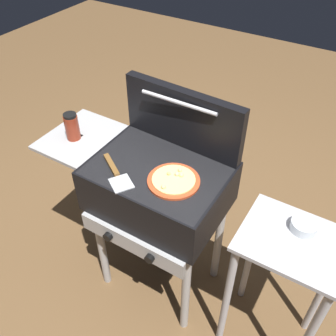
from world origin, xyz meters
TOP-DOWN VIEW (x-y plane):
  - ground_plane at (0.00, 0.00)m, footprint 8.00×8.00m
  - grill at (-0.01, -0.00)m, footprint 0.96×0.53m
  - grill_lid_open at (0.00, 0.21)m, footprint 0.63×0.09m
  - pizza_cheese at (0.11, -0.05)m, footprint 0.24×0.24m
  - sauce_jar at (-0.49, -0.03)m, footprint 0.07×0.07m
  - spatula at (-0.15, -0.14)m, footprint 0.25×0.19m
  - prep_table at (0.66, 0.00)m, footprint 0.44×0.36m
  - topping_bowl_near at (0.67, 0.07)m, footprint 0.11×0.11m

SIDE VIEW (x-z plane):
  - ground_plane at x=0.00m, z-range 0.00..0.00m
  - prep_table at x=0.66m, z-range 0.17..0.97m
  - grill at x=-0.01m, z-range 0.31..1.21m
  - topping_bowl_near at x=0.67m, z-range 0.80..0.85m
  - spatula at x=-0.15m, z-range 0.90..0.92m
  - pizza_cheese at x=0.11m, z-range 0.89..0.93m
  - sauce_jar at x=-0.49m, z-range 0.90..1.04m
  - grill_lid_open at x=0.00m, z-range 0.90..1.20m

